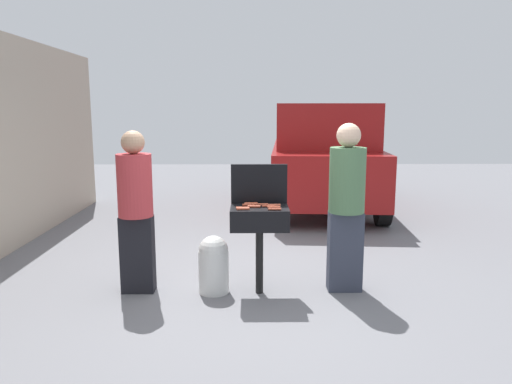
{
  "coord_description": "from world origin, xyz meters",
  "views": [
    {
      "loc": [
        0.01,
        -5.01,
        1.92
      ],
      "look_at": [
        0.08,
        0.36,
        1.0
      ],
      "focal_mm": 33.85,
      "sensor_mm": 36.0,
      "label": 1
    }
  ],
  "objects_px": {
    "hot_dog_7": "(252,203)",
    "person_left": "(136,206)",
    "hot_dog_10": "(243,209)",
    "bbq_grill": "(259,221)",
    "hot_dog_4": "(262,205)",
    "hot_dog_0": "(254,207)",
    "propane_tank": "(214,263)",
    "hot_dog_5": "(274,205)",
    "hot_dog_2": "(242,208)",
    "hot_dog_8": "(249,205)",
    "parked_minivan": "(323,156)",
    "hot_dog_3": "(275,209)",
    "hot_dog_9": "(274,207)",
    "hot_dog_1": "(251,204)",
    "hot_dog_6": "(268,206)",
    "person_right": "(347,202)"
  },
  "relations": [
    {
      "from": "bbq_grill",
      "to": "hot_dog_3",
      "type": "distance_m",
      "value": 0.27
    },
    {
      "from": "hot_dog_7",
      "to": "hot_dog_10",
      "type": "xyz_separation_m",
      "value": [
        -0.09,
        -0.28,
        0.0
      ]
    },
    {
      "from": "hot_dog_4",
      "to": "propane_tank",
      "type": "height_order",
      "value": "hot_dog_4"
    },
    {
      "from": "hot_dog_6",
      "to": "hot_dog_7",
      "type": "bearing_deg",
      "value": 141.08
    },
    {
      "from": "hot_dog_0",
      "to": "person_left",
      "type": "relative_size",
      "value": 0.08
    },
    {
      "from": "hot_dog_0",
      "to": "hot_dog_6",
      "type": "height_order",
      "value": "same"
    },
    {
      "from": "hot_dog_2",
      "to": "hot_dog_8",
      "type": "bearing_deg",
      "value": 67.29
    },
    {
      "from": "hot_dog_6",
      "to": "propane_tank",
      "type": "relative_size",
      "value": 0.21
    },
    {
      "from": "hot_dog_0",
      "to": "hot_dog_8",
      "type": "relative_size",
      "value": 1.0
    },
    {
      "from": "hot_dog_2",
      "to": "hot_dog_0",
      "type": "bearing_deg",
      "value": 31.04
    },
    {
      "from": "bbq_grill",
      "to": "propane_tank",
      "type": "distance_m",
      "value": 0.67
    },
    {
      "from": "hot_dog_3",
      "to": "parked_minivan",
      "type": "bearing_deg",
      "value": 75.89
    },
    {
      "from": "bbq_grill",
      "to": "hot_dog_4",
      "type": "bearing_deg",
      "value": 69.9
    },
    {
      "from": "propane_tank",
      "to": "hot_dog_9",
      "type": "bearing_deg",
      "value": -7.67
    },
    {
      "from": "bbq_grill",
      "to": "propane_tank",
      "type": "relative_size",
      "value": 1.5
    },
    {
      "from": "hot_dog_9",
      "to": "parked_minivan",
      "type": "distance_m",
      "value": 4.75
    },
    {
      "from": "hot_dog_9",
      "to": "hot_dog_3",
      "type": "bearing_deg",
      "value": -88.16
    },
    {
      "from": "propane_tank",
      "to": "hot_dog_5",
      "type": "bearing_deg",
      "value": 2.09
    },
    {
      "from": "hot_dog_7",
      "to": "hot_dog_3",
      "type": "bearing_deg",
      "value": -52.21
    },
    {
      "from": "hot_dog_0",
      "to": "hot_dog_7",
      "type": "distance_m",
      "value": 0.17
    },
    {
      "from": "hot_dog_5",
      "to": "hot_dog_10",
      "type": "distance_m",
      "value": 0.37
    },
    {
      "from": "hot_dog_0",
      "to": "person_left",
      "type": "distance_m",
      "value": 1.24
    },
    {
      "from": "hot_dog_9",
      "to": "hot_dog_10",
      "type": "bearing_deg",
      "value": -166.1
    },
    {
      "from": "propane_tank",
      "to": "person_left",
      "type": "xyz_separation_m",
      "value": [
        -0.81,
        0.04,
        0.61
      ]
    },
    {
      "from": "person_right",
      "to": "parked_minivan",
      "type": "xyz_separation_m",
      "value": [
        0.41,
        4.46,
        0.06
      ]
    },
    {
      "from": "person_left",
      "to": "hot_dog_0",
      "type": "bearing_deg",
      "value": 7.23
    },
    {
      "from": "hot_dog_6",
      "to": "bbq_grill",
      "type": "bearing_deg",
      "value": 176.78
    },
    {
      "from": "hot_dog_10",
      "to": "person_right",
      "type": "xyz_separation_m",
      "value": [
        1.08,
        0.22,
        0.03
      ]
    },
    {
      "from": "hot_dog_1",
      "to": "hot_dog_3",
      "type": "distance_m",
      "value": 0.36
    },
    {
      "from": "hot_dog_7",
      "to": "person_left",
      "type": "distance_m",
      "value": 1.21
    },
    {
      "from": "hot_dog_8",
      "to": "parked_minivan",
      "type": "xyz_separation_m",
      "value": [
        1.44,
        4.49,
        0.08
      ]
    },
    {
      "from": "hot_dog_0",
      "to": "hot_dog_8",
      "type": "xyz_separation_m",
      "value": [
        -0.06,
        0.08,
        0.0
      ]
    },
    {
      "from": "bbq_grill",
      "to": "hot_dog_4",
      "type": "relative_size",
      "value": 7.13
    },
    {
      "from": "hot_dog_5",
      "to": "hot_dog_8",
      "type": "relative_size",
      "value": 1.0
    },
    {
      "from": "hot_dog_0",
      "to": "parked_minivan",
      "type": "bearing_deg",
      "value": 73.13
    },
    {
      "from": "hot_dog_8",
      "to": "person_left",
      "type": "height_order",
      "value": "person_left"
    },
    {
      "from": "hot_dog_4",
      "to": "hot_dog_6",
      "type": "bearing_deg",
      "value": -48.75
    },
    {
      "from": "hot_dog_10",
      "to": "person_left",
      "type": "distance_m",
      "value": 1.14
    },
    {
      "from": "hot_dog_0",
      "to": "hot_dog_3",
      "type": "distance_m",
      "value": 0.24
    },
    {
      "from": "hot_dog_2",
      "to": "person_left",
      "type": "relative_size",
      "value": 0.08
    },
    {
      "from": "hot_dog_3",
      "to": "hot_dog_8",
      "type": "xyz_separation_m",
      "value": [
        -0.26,
        0.2,
        0.0
      ]
    },
    {
      "from": "hot_dog_7",
      "to": "hot_dog_10",
      "type": "relative_size",
      "value": 1.0
    },
    {
      "from": "hot_dog_10",
      "to": "propane_tank",
      "type": "distance_m",
      "value": 0.71
    },
    {
      "from": "hot_dog_7",
      "to": "hot_dog_8",
      "type": "xyz_separation_m",
      "value": [
        -0.03,
        -0.09,
        0.0
      ]
    },
    {
      "from": "hot_dog_4",
      "to": "hot_dog_8",
      "type": "relative_size",
      "value": 1.0
    },
    {
      "from": "hot_dog_7",
      "to": "person_left",
      "type": "relative_size",
      "value": 0.08
    },
    {
      "from": "hot_dog_5",
      "to": "person_right",
      "type": "distance_m",
      "value": 0.76
    },
    {
      "from": "hot_dog_0",
      "to": "hot_dog_1",
      "type": "relative_size",
      "value": 1.0
    },
    {
      "from": "person_left",
      "to": "hot_dog_1",
      "type": "bearing_deg",
      "value": 13.48
    },
    {
      "from": "hot_dog_10",
      "to": "parked_minivan",
      "type": "bearing_deg",
      "value": 72.26
    }
  ]
}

